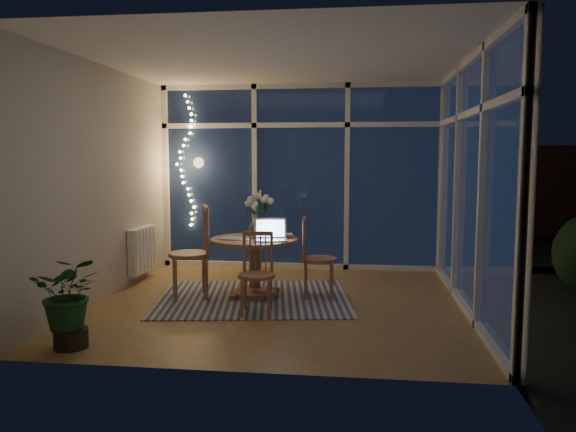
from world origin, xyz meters
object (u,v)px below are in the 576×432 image
Objects in this scene: chair_right at (319,257)px; laptop at (271,229)px; chair_front at (257,273)px; chair_left at (190,252)px; flower_vase at (256,226)px; dining_table at (255,268)px; potted_plant at (70,303)px.

laptop is (-0.51, -0.20, 0.34)m from chair_right.
laptop reaches higher than chair_front.
laptop is at bearing 70.48° from chair_left.
flower_vase is at bearing 65.83° from chair_right.
chair_right is 2.59× the size of laptop.
dining_table is 0.93× the size of chair_left.
chair_left is at bearing 143.90° from chair_front.
laptop reaches higher than dining_table.
flower_vase is 2.52m from potted_plant.
chair_left is 1.15× the size of chair_right.
dining_table is 1.07× the size of chair_right.
laptop is at bearing -62.62° from flower_vase.
dining_table is at bearing 83.58° from chair_left.
dining_table is at bearing 57.28° from potted_plant.
potted_plant is at bearing -122.72° from dining_table.
flower_vase is at bearing 61.77° from potted_plant.
laptop reaches higher than potted_plant.
chair_front is at bearing -105.62° from laptop.
chair_front is at bearing -79.67° from flower_vase.
laptop is (0.21, -0.16, 0.47)m from dining_table.
laptop is at bearing -37.43° from dining_table.
potted_plant is at bearing -36.83° from chair_left.
chair_left reaches higher than flower_vase.
chair_right reaches higher than dining_table.
laptop is 0.53m from flower_vase.
dining_table is 1.17× the size of chair_front.
chair_left reaches higher than laptop.
chair_right is (1.43, 0.21, -0.07)m from chair_left.
chair_front is at bearing 137.99° from chair_right.
flower_vase is at bearing 96.09° from dining_table.
chair_front is 1.80m from potted_plant.
chair_left is 5.05× the size of flower_vase.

